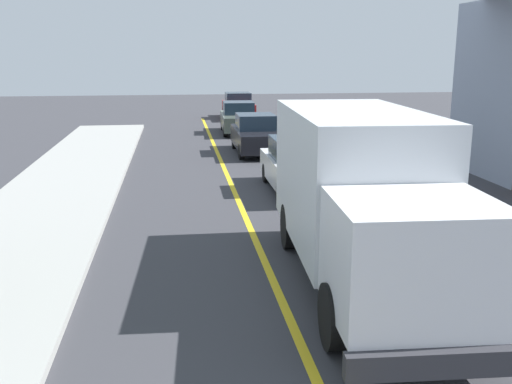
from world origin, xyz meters
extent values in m
cube|color=gold|center=(0.00, 10.00, 0.00)|extent=(0.16, 56.00, 0.01)
cube|color=silver|center=(1.67, 10.62, 1.90)|extent=(2.65, 5.12, 2.60)
cube|color=silver|center=(1.50, 7.12, 1.45)|extent=(2.38, 2.11, 1.70)
cube|color=#1E2D3D|center=(1.45, 6.22, 1.82)|extent=(2.04, 0.18, 0.75)
cube|color=#2D2D33|center=(1.44, 6.04, 0.42)|extent=(2.41, 0.32, 0.36)
cylinder|color=black|center=(2.55, 7.27, 0.50)|extent=(0.35, 1.01, 1.00)
cylinder|color=black|center=(0.46, 7.38, 0.50)|extent=(0.35, 1.01, 1.00)
cylinder|color=black|center=(2.79, 11.81, 0.50)|extent=(0.35, 1.01, 1.00)
cylinder|color=black|center=(0.69, 11.92, 0.50)|extent=(0.35, 1.01, 1.00)
cube|color=silver|center=(2.00, 17.23, 0.65)|extent=(1.82, 4.41, 0.76)
cube|color=#1E2D3D|center=(2.00, 17.38, 1.35)|extent=(1.59, 1.81, 0.64)
cylinder|color=black|center=(2.79, 15.82, 0.32)|extent=(0.22, 0.64, 0.64)
cylinder|color=black|center=(1.21, 15.82, 0.32)|extent=(0.22, 0.64, 0.64)
cylinder|color=black|center=(2.80, 18.63, 0.32)|extent=(0.22, 0.64, 0.64)
cylinder|color=black|center=(1.22, 18.64, 0.32)|extent=(0.22, 0.64, 0.64)
cube|color=black|center=(1.66, 24.36, 0.65)|extent=(1.81, 4.40, 0.76)
cube|color=#1E2D3D|center=(1.66, 24.51, 1.35)|extent=(1.59, 1.80, 0.64)
cylinder|color=black|center=(2.44, 22.95, 0.32)|extent=(0.22, 0.64, 0.64)
cylinder|color=black|center=(0.86, 22.95, 0.32)|extent=(0.22, 0.64, 0.64)
cylinder|color=black|center=(2.45, 25.76, 0.32)|extent=(0.22, 0.64, 0.64)
cylinder|color=black|center=(0.87, 25.77, 0.32)|extent=(0.22, 0.64, 0.64)
cube|color=#4C564C|center=(1.61, 30.79, 0.65)|extent=(1.95, 4.46, 0.76)
cube|color=#1E2D3D|center=(1.61, 30.94, 1.35)|extent=(1.65, 1.85, 0.64)
cylinder|color=black|center=(2.35, 29.36, 0.32)|extent=(0.24, 0.65, 0.64)
cylinder|color=black|center=(0.77, 29.41, 0.32)|extent=(0.24, 0.65, 0.64)
cylinder|color=black|center=(2.44, 32.17, 0.32)|extent=(0.24, 0.65, 0.64)
cylinder|color=black|center=(0.87, 32.23, 0.32)|extent=(0.24, 0.65, 0.64)
cube|color=maroon|center=(2.35, 37.90, 0.65)|extent=(1.80, 4.40, 0.76)
cube|color=#1E2D3D|center=(2.35, 38.05, 1.35)|extent=(1.58, 1.80, 0.64)
cylinder|color=black|center=(3.14, 36.49, 0.32)|extent=(0.22, 0.64, 0.64)
cylinder|color=black|center=(1.56, 36.49, 0.32)|extent=(0.22, 0.64, 0.64)
cylinder|color=black|center=(3.14, 39.30, 0.32)|extent=(0.22, 0.64, 0.64)
cylinder|color=black|center=(1.56, 39.30, 0.32)|extent=(0.22, 0.64, 0.64)
cylinder|color=gray|center=(4.30, 11.64, 1.10)|extent=(0.08, 0.08, 2.20)
cylinder|color=red|center=(4.30, 11.67, 2.25)|extent=(0.76, 0.03, 0.76)
cylinder|color=white|center=(4.30, 11.69, 2.25)|extent=(0.80, 0.02, 0.80)
camera|label=1|loc=(-1.76, -0.25, 4.29)|focal=40.72mm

